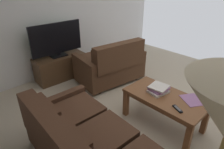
% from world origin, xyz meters
% --- Properties ---
extents(ground_plane, '(4.80, 5.12, 0.01)m').
position_xyz_m(ground_plane, '(0.00, 0.00, -0.00)').
color(ground_plane, '#B7A88E').
extents(wall_right, '(0.12, 5.12, 2.61)m').
position_xyz_m(wall_right, '(2.40, 0.00, 1.30)').
color(wall_right, silver).
rests_on(wall_right, ground).
extents(loveseat_near, '(0.97, 1.35, 0.88)m').
position_xyz_m(loveseat_near, '(1.22, -0.16, 0.38)').
color(loveseat_near, black).
rests_on(loveseat_near, ground).
extents(coffee_table, '(1.10, 0.57, 0.47)m').
position_xyz_m(coffee_table, '(-0.23, 0.18, 0.40)').
color(coffee_table, brown).
rests_on(coffee_table, ground).
extents(floor_lamp, '(0.34, 0.34, 1.74)m').
position_xyz_m(floor_lamp, '(-1.29, 1.72, 1.48)').
color(floor_lamp, olive).
rests_on(floor_lamp, ground).
extents(tv_stand, '(0.49, 1.03, 0.50)m').
position_xyz_m(tv_stand, '(2.07, 0.50, 0.25)').
color(tv_stand, '#4C331E').
rests_on(tv_stand, ground).
extents(flat_tv, '(0.22, 1.04, 0.67)m').
position_xyz_m(flat_tv, '(2.07, 0.50, 0.84)').
color(flat_tv, black).
rests_on(flat_tv, tv_stand).
extents(book_stack, '(0.27, 0.30, 0.10)m').
position_xyz_m(book_stack, '(-0.09, 0.17, 0.52)').
color(book_stack, silver).
rests_on(book_stack, coffee_table).
extents(tv_remote, '(0.16, 0.11, 0.02)m').
position_xyz_m(tv_remote, '(-0.50, 0.33, 0.48)').
color(tv_remote, black).
rests_on(tv_remote, coffee_table).
extents(loose_magazine, '(0.36, 0.34, 0.01)m').
position_xyz_m(loose_magazine, '(-0.53, 0.01, 0.48)').
color(loose_magazine, '#996699').
rests_on(loose_magazine, coffee_table).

